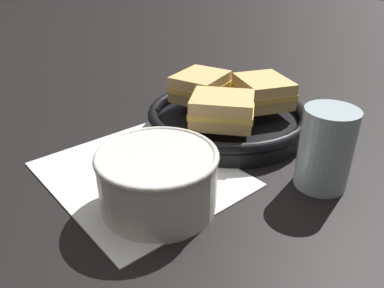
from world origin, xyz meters
TOP-DOWN VIEW (x-y plane):
  - ground_plane at (0.00, 0.00)m, footprint 4.00×4.00m
  - napkin at (0.01, -0.03)m, footprint 0.29×0.25m
  - soup_bowl at (0.09, -0.05)m, footprint 0.15×0.15m
  - spoon at (0.03, -0.03)m, footprint 0.16×0.05m
  - skillet at (-0.02, 0.17)m, footprint 0.28×0.37m
  - sandwich_near_left at (0.00, 0.23)m, footprint 0.12×0.11m
  - sandwich_near_right at (-0.09, 0.15)m, footprint 0.11×0.12m
  - sandwich_far_left at (0.02, 0.11)m, footprint 0.13×0.13m
  - drinking_glass at (0.18, 0.15)m, footprint 0.07×0.07m

SIDE VIEW (x-z plane):
  - ground_plane at x=0.00m, z-range 0.00..0.00m
  - napkin at x=0.01m, z-range 0.00..0.00m
  - spoon at x=0.03m, z-range 0.00..0.01m
  - skillet at x=-0.02m, z-range 0.00..0.04m
  - soup_bowl at x=0.09m, z-range 0.00..0.08m
  - drinking_glass at x=0.18m, z-range 0.00..0.11m
  - sandwich_near_left at x=0.00m, z-range 0.04..0.09m
  - sandwich_near_right at x=-0.09m, z-range 0.04..0.09m
  - sandwich_far_left at x=0.02m, z-range 0.04..0.09m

